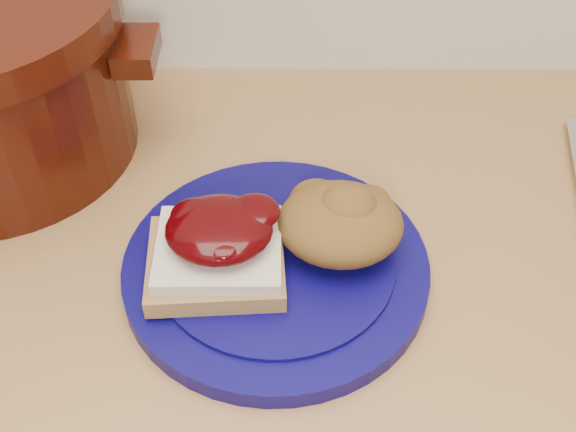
{
  "coord_description": "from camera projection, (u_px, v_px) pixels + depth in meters",
  "views": [
    {
      "loc": [
        0.0,
        1.09,
        1.36
      ],
      "look_at": [
        0.0,
        1.51,
        0.95
      ],
      "focal_mm": 45.0,
      "sensor_mm": 36.0,
      "label": 1
    }
  ],
  "objects": [
    {
      "name": "plate",
      "position": [
        276.0,
        268.0,
        0.6
      ],
      "size": [
        0.26,
        0.26,
        0.02
      ],
      "primitive_type": "cylinder",
      "rotation": [
        0.0,
        0.0,
        -0.04
      ],
      "color": "#090546",
      "rests_on": "wood_countertop"
    },
    {
      "name": "sandwich",
      "position": [
        218.0,
        247.0,
        0.57
      ],
      "size": [
        0.11,
        0.1,
        0.05
      ],
      "rotation": [
        0.0,
        0.0,
        -0.04
      ],
      "color": "olive",
      "rests_on": "plate"
    },
    {
      "name": "stuffing_mound",
      "position": [
        340.0,
        224.0,
        0.59
      ],
      "size": [
        0.11,
        0.09,
        0.05
      ],
      "primitive_type": "ellipsoid",
      "rotation": [
        0.0,
        0.0,
        -0.04
      ],
      "color": "brown",
      "rests_on": "plate"
    }
  ]
}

